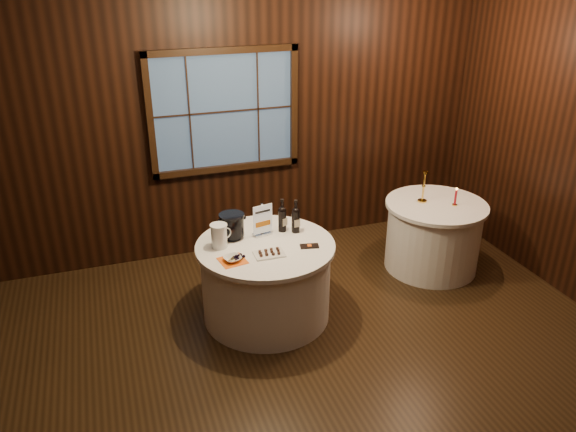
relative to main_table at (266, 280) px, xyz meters
name	(u,v)px	position (x,y,z in m)	size (l,w,h in m)	color
ground	(303,381)	(0.00, -1.00, -0.39)	(6.00, 6.00, 0.00)	black
back_wall	(224,121)	(0.00, 1.48, 1.16)	(6.00, 0.10, 3.00)	black
main_table	(266,280)	(0.00, 0.00, 0.00)	(1.28, 1.28, 0.77)	white
side_table	(433,235)	(2.00, 0.30, 0.00)	(1.08, 1.08, 0.77)	white
sign_stand	(262,225)	(0.03, 0.19, 0.49)	(0.20, 0.13, 0.32)	silver
port_bottle_left	(282,217)	(0.23, 0.21, 0.52)	(0.08, 0.09, 0.33)	black
port_bottle_right	(296,218)	(0.35, 0.15, 0.53)	(0.08, 0.08, 0.33)	black
ice_bucket	(232,226)	(-0.25, 0.22, 0.51)	(0.24, 0.24, 0.24)	black
chocolate_plate	(269,253)	(-0.03, -0.21, 0.40)	(0.27, 0.18, 0.04)	white
chocolate_box	(309,246)	(0.36, -0.18, 0.39)	(0.17, 0.08, 0.01)	black
grape_bunch	(239,257)	(-0.30, -0.20, 0.40)	(0.18, 0.09, 0.04)	black
glass_pitcher	(219,236)	(-0.40, 0.08, 0.50)	(0.21, 0.16, 0.22)	white
orange_napkin	(233,261)	(-0.36, -0.21, 0.38)	(0.22, 0.22, 0.00)	orange
cracker_bowl	(232,259)	(-0.36, -0.21, 0.40)	(0.15, 0.15, 0.04)	white
brass_candlestick	(423,191)	(1.88, 0.39, 0.51)	(0.10, 0.10, 0.35)	gold
red_candle	(455,198)	(2.15, 0.19, 0.46)	(0.05, 0.05, 0.20)	gold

